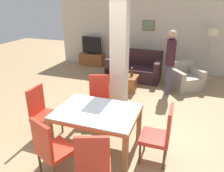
# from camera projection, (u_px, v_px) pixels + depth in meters

# --- Properties ---
(ground_plane) EXTENTS (18.00, 18.00, 0.00)m
(ground_plane) POSITION_uv_depth(u_px,v_px,m) (98.00, 146.00, 3.99)
(ground_plane) COLOR tan
(back_wall) EXTENTS (7.20, 0.09, 2.70)m
(back_wall) POSITION_uv_depth(u_px,v_px,m) (151.00, 33.00, 7.84)
(back_wall) COLOR beige
(back_wall) RESTS_ON ground_plane
(divider_pillar) EXTENTS (0.35, 0.30, 2.70)m
(divider_pillar) POSITION_uv_depth(u_px,v_px,m) (119.00, 56.00, 4.75)
(divider_pillar) COLOR beige
(divider_pillar) RESTS_ON ground_plane
(dining_table) EXTENTS (1.40, 1.02, 0.74)m
(dining_table) POSITION_uv_depth(u_px,v_px,m) (97.00, 118.00, 3.77)
(dining_table) COLOR #9A693E
(dining_table) RESTS_ON ground_plane
(dining_chair_near_right) EXTENTS (0.59, 0.59, 1.00)m
(dining_chair_near_right) POSITION_uv_depth(u_px,v_px,m) (93.00, 161.00, 2.87)
(dining_chair_near_right) COLOR red
(dining_chair_near_right) RESTS_ON ground_plane
(dining_chair_head_left) EXTENTS (0.46, 0.46, 1.00)m
(dining_chair_head_left) POSITION_uv_depth(u_px,v_px,m) (43.00, 111.00, 4.13)
(dining_chair_head_left) COLOR red
(dining_chair_head_left) RESTS_ON ground_plane
(dining_chair_near_left) EXTENTS (0.60, 0.60, 1.00)m
(dining_chair_near_left) POSITION_uv_depth(u_px,v_px,m) (51.00, 147.00, 3.13)
(dining_chair_near_left) COLOR red
(dining_chair_near_left) RESTS_ON ground_plane
(dining_chair_head_right) EXTENTS (0.46, 0.46, 1.00)m
(dining_chair_head_right) POSITION_uv_depth(u_px,v_px,m) (160.00, 133.00, 3.45)
(dining_chair_head_right) COLOR red
(dining_chair_head_right) RESTS_ON ground_plane
(dining_chair_far_left) EXTENTS (0.59, 0.59, 1.00)m
(dining_chair_far_left) POSITION_uv_depth(u_px,v_px,m) (99.00, 97.00, 4.71)
(dining_chair_far_left) COLOR red
(dining_chair_far_left) RESTS_ON ground_plane
(sofa) EXTENTS (1.72, 0.95, 0.92)m
(sofa) POSITION_uv_depth(u_px,v_px,m) (134.00, 69.00, 7.28)
(sofa) COLOR #331D22
(sofa) RESTS_ON ground_plane
(armchair) EXTENTS (1.15, 1.16, 0.76)m
(armchair) POSITION_uv_depth(u_px,v_px,m) (184.00, 79.00, 6.50)
(armchair) COLOR #A59D8B
(armchair) RESTS_ON ground_plane
(coffee_table) EXTENTS (0.69, 0.53, 0.44)m
(coffee_table) POSITION_uv_depth(u_px,v_px,m) (125.00, 83.00, 6.33)
(coffee_table) COLOR brown
(coffee_table) RESTS_ON ground_plane
(bottle) EXTENTS (0.08, 0.08, 0.25)m
(bottle) POSITION_uv_depth(u_px,v_px,m) (132.00, 73.00, 6.22)
(bottle) COLOR #4C2D14
(bottle) RESTS_ON coffee_table
(tv_stand) EXTENTS (0.97, 0.40, 0.47)m
(tv_stand) POSITION_uv_depth(u_px,v_px,m) (92.00, 59.00, 8.70)
(tv_stand) COLOR brown
(tv_stand) RESTS_ON ground_plane
(tv_screen) EXTENTS (0.82, 0.24, 0.66)m
(tv_screen) POSITION_uv_depth(u_px,v_px,m) (92.00, 45.00, 8.49)
(tv_screen) COLOR black
(tv_screen) RESTS_ON tv_stand
(floor_lamp) EXTENTS (0.36, 0.36, 1.64)m
(floor_lamp) POSITION_uv_depth(u_px,v_px,m) (212.00, 36.00, 6.90)
(floor_lamp) COLOR #B7B7BC
(floor_lamp) RESTS_ON ground_plane
(standing_person) EXTENTS (0.27, 0.41, 1.76)m
(standing_person) POSITION_uv_depth(u_px,v_px,m) (170.00, 58.00, 5.81)
(standing_person) COLOR #46405A
(standing_person) RESTS_ON ground_plane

